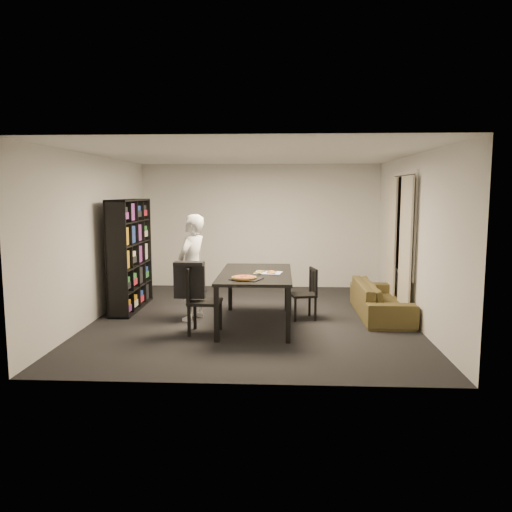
{
  "coord_description": "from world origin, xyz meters",
  "views": [
    {
      "loc": [
        0.45,
        -7.81,
        2.03
      ],
      "look_at": [
        0.06,
        -0.25,
        1.05
      ],
      "focal_mm": 35.0,
      "sensor_mm": 36.0,
      "label": 1
    }
  ],
  "objects_px": {
    "bookshelf": "(130,255)",
    "sofa": "(381,299)",
    "person": "(192,267)",
    "chair_left": "(199,296)",
    "baking_tray": "(246,279)",
    "dining_table": "(256,277)",
    "chair_right": "(308,290)",
    "pepperoni_pizza": "(244,278)"
  },
  "relations": [
    {
      "from": "bookshelf",
      "to": "pepperoni_pizza",
      "type": "bearing_deg",
      "value": -36.56
    },
    {
      "from": "bookshelf",
      "to": "sofa",
      "type": "bearing_deg",
      "value": -4.22
    },
    {
      "from": "chair_right",
      "to": "pepperoni_pizza",
      "type": "height_order",
      "value": "pepperoni_pizza"
    },
    {
      "from": "baking_tray",
      "to": "sofa",
      "type": "distance_m",
      "value": 2.51
    },
    {
      "from": "person",
      "to": "pepperoni_pizza",
      "type": "bearing_deg",
      "value": 67.42
    },
    {
      "from": "chair_right",
      "to": "baking_tray",
      "type": "distance_m",
      "value": 1.39
    },
    {
      "from": "baking_tray",
      "to": "bookshelf",
      "type": "bearing_deg",
      "value": 144.1
    },
    {
      "from": "chair_right",
      "to": "pepperoni_pizza",
      "type": "bearing_deg",
      "value": -56.27
    },
    {
      "from": "person",
      "to": "baking_tray",
      "type": "relative_size",
      "value": 4.19
    },
    {
      "from": "chair_right",
      "to": "pepperoni_pizza",
      "type": "xyz_separation_m",
      "value": [
        -0.94,
        -1.01,
        0.37
      ]
    },
    {
      "from": "pepperoni_pizza",
      "to": "sofa",
      "type": "height_order",
      "value": "pepperoni_pizza"
    },
    {
      "from": "person",
      "to": "sofa",
      "type": "bearing_deg",
      "value": 118.59
    },
    {
      "from": "bookshelf",
      "to": "sofa",
      "type": "xyz_separation_m",
      "value": [
        4.24,
        -0.31,
        -0.67
      ]
    },
    {
      "from": "bookshelf",
      "to": "pepperoni_pizza",
      "type": "relative_size",
      "value": 5.43
    },
    {
      "from": "bookshelf",
      "to": "sofa",
      "type": "height_order",
      "value": "bookshelf"
    },
    {
      "from": "chair_left",
      "to": "chair_right",
      "type": "bearing_deg",
      "value": -57.99
    },
    {
      "from": "baking_tray",
      "to": "pepperoni_pizza",
      "type": "distance_m",
      "value": 0.04
    },
    {
      "from": "baking_tray",
      "to": "pepperoni_pizza",
      "type": "xyz_separation_m",
      "value": [
        -0.03,
        -0.01,
        0.02
      ]
    },
    {
      "from": "person",
      "to": "sofa",
      "type": "distance_m",
      "value": 3.12
    },
    {
      "from": "baking_tray",
      "to": "pepperoni_pizza",
      "type": "height_order",
      "value": "pepperoni_pizza"
    },
    {
      "from": "bookshelf",
      "to": "chair_right",
      "type": "bearing_deg",
      "value": -10.11
    },
    {
      "from": "sofa",
      "to": "chair_right",
      "type": "bearing_deg",
      "value": 100.62
    },
    {
      "from": "dining_table",
      "to": "pepperoni_pizza",
      "type": "bearing_deg",
      "value": -102.49
    },
    {
      "from": "chair_right",
      "to": "baking_tray",
      "type": "relative_size",
      "value": 2.05
    },
    {
      "from": "chair_right",
      "to": "chair_left",
      "type": "bearing_deg",
      "value": -73.76
    },
    {
      "from": "bookshelf",
      "to": "baking_tray",
      "type": "relative_size",
      "value": 4.75
    },
    {
      "from": "sofa",
      "to": "dining_table",
      "type": "bearing_deg",
      "value": 107.55
    },
    {
      "from": "person",
      "to": "baking_tray",
      "type": "height_order",
      "value": "person"
    },
    {
      "from": "chair_right",
      "to": "sofa",
      "type": "bearing_deg",
      "value": 87.45
    },
    {
      "from": "bookshelf",
      "to": "pepperoni_pizza",
      "type": "height_order",
      "value": "bookshelf"
    },
    {
      "from": "dining_table",
      "to": "bookshelf",
      "type": "bearing_deg",
      "value": 156.75
    },
    {
      "from": "dining_table",
      "to": "baking_tray",
      "type": "height_order",
      "value": "baking_tray"
    },
    {
      "from": "baking_tray",
      "to": "sofa",
      "type": "bearing_deg",
      "value": 29.86
    },
    {
      "from": "baking_tray",
      "to": "sofa",
      "type": "relative_size",
      "value": 0.21
    },
    {
      "from": "chair_left",
      "to": "person",
      "type": "relative_size",
      "value": 0.57
    },
    {
      "from": "dining_table",
      "to": "baking_tray",
      "type": "distance_m",
      "value": 0.59
    },
    {
      "from": "pepperoni_pizza",
      "to": "chair_right",
      "type": "bearing_deg",
      "value": 46.9
    },
    {
      "from": "person",
      "to": "chair_left",
      "type": "bearing_deg",
      "value": 37.94
    },
    {
      "from": "dining_table",
      "to": "chair_right",
      "type": "xyz_separation_m",
      "value": [
        0.81,
        0.41,
        -0.27
      ]
    },
    {
      "from": "chair_right",
      "to": "bookshelf",
      "type": "bearing_deg",
      "value": -113.28
    },
    {
      "from": "person",
      "to": "baking_tray",
      "type": "xyz_separation_m",
      "value": [
        0.92,
        -0.85,
        -0.03
      ]
    },
    {
      "from": "dining_table",
      "to": "baking_tray",
      "type": "bearing_deg",
      "value": -99.92
    }
  ]
}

